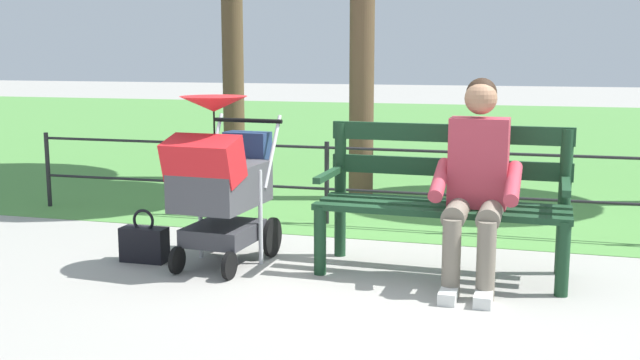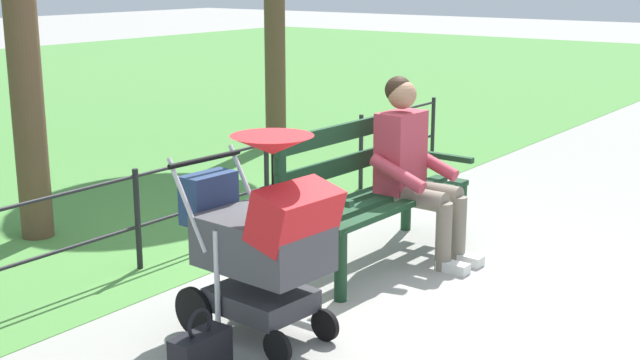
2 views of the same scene
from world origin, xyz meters
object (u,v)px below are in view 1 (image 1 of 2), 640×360
at_px(handbag, 144,243).
at_px(person_on_bench, 476,177).
at_px(park_bench, 444,193).
at_px(stroller, 221,179).

bearing_deg(handbag, person_on_bench, -177.34).
relative_size(park_bench, handbag, 4.36).
relative_size(park_bench, person_on_bench, 1.27).
distance_m(person_on_bench, stroller, 1.67).
bearing_deg(stroller, handbag, 5.52).
bearing_deg(park_bench, handbag, 9.23).
distance_m(person_on_bench, handbag, 2.30).
xyz_separation_m(person_on_bench, handbag, (2.23, 0.10, -0.55)).
height_order(park_bench, person_on_bench, person_on_bench).
height_order(park_bench, stroller, stroller).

